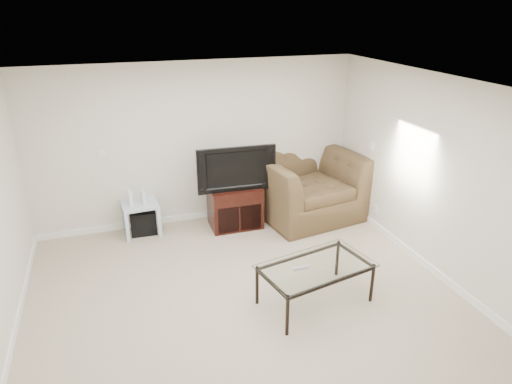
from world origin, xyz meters
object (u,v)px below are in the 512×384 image
object	(u,v)px
side_table	(141,218)
subwoofer	(143,221)
tv_stand	(235,206)
television	(235,167)
coffee_table	(315,284)
recliner	(307,176)

from	to	relation	value
side_table	subwoofer	bearing A→B (deg)	36.98
tv_stand	television	size ratio (longest dim) A/B	0.71
tv_stand	subwoofer	xyz separation A→B (m)	(-1.39, 0.25, -0.15)
side_table	subwoofer	size ratio (longest dim) A/B	1.36
television	side_table	size ratio (longest dim) A/B	2.13
subwoofer	coffee_table	xyz separation A→B (m)	(1.71, -2.47, 0.07)
television	coffee_table	size ratio (longest dim) A/B	0.86
side_table	coffee_table	world-z (taller)	coffee_table
subwoofer	recliner	bearing A→B (deg)	-5.53
tv_stand	side_table	distance (m)	1.44
subwoofer	coffee_table	world-z (taller)	coffee_table
side_table	recliner	distance (m)	2.68
tv_stand	recliner	size ratio (longest dim) A/B	0.49
tv_stand	subwoofer	world-z (taller)	tv_stand
side_table	tv_stand	bearing A→B (deg)	-9.20
side_table	recliner	xyz separation A→B (m)	(2.63, -0.23, 0.44)
tv_stand	subwoofer	bearing A→B (deg)	170.74
subwoofer	coffee_table	bearing A→B (deg)	-55.29
recliner	coffee_table	distance (m)	2.43
side_table	recliner	world-z (taller)	recliner
side_table	recliner	bearing A→B (deg)	-4.99
television	recliner	world-z (taller)	recliner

